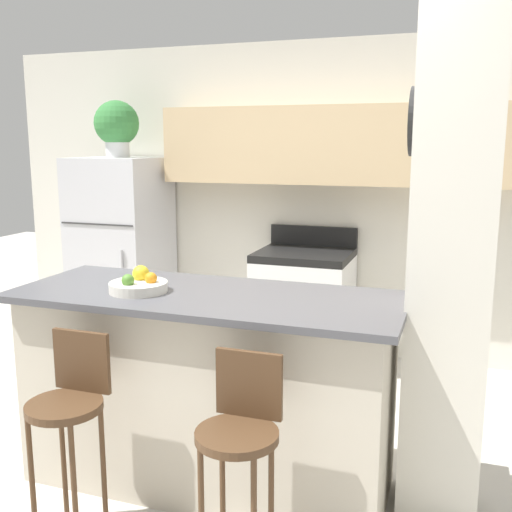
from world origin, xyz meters
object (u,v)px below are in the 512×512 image
bar_stool_right (240,436)px  fruit_bowl (139,285)px  stove_range (304,307)px  refrigerator (122,253)px  potted_plant_on_fridge (117,126)px  bar_stool_left (70,408)px

bar_stool_right → fruit_bowl: 0.99m
stove_range → fruit_bowl: bearing=-100.6°
refrigerator → bar_stool_right: 3.10m
stove_range → potted_plant_on_fridge: (-1.61, -0.05, 1.42)m
refrigerator → fruit_bowl: size_ratio=5.60×
stove_range → bar_stool_left: 2.46m
bar_stool_left → bar_stool_right: size_ratio=1.00×
potted_plant_on_fridge → bar_stool_right: bearing=-50.1°
refrigerator → bar_stool_left: refrigerator is taller
bar_stool_left → potted_plant_on_fridge: bearing=116.5°
potted_plant_on_fridge → refrigerator: bearing=-64.2°
refrigerator → bar_stool_left: bearing=-63.5°
potted_plant_on_fridge → fruit_bowl: potted_plant_on_fridge is taller
refrigerator → fruit_bowl: 2.26m
stove_range → bar_stool_right: size_ratio=1.16×
potted_plant_on_fridge → fruit_bowl: 2.40m
stove_range → potted_plant_on_fridge: 2.15m
bar_stool_left → potted_plant_on_fridge: potted_plant_on_fridge is taller
potted_plant_on_fridge → stove_range: bearing=1.8°
bar_stool_left → potted_plant_on_fridge: 2.94m
bar_stool_right → potted_plant_on_fridge: potted_plant_on_fridge is taller
stove_range → bar_stool_left: (-0.43, -2.42, 0.14)m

